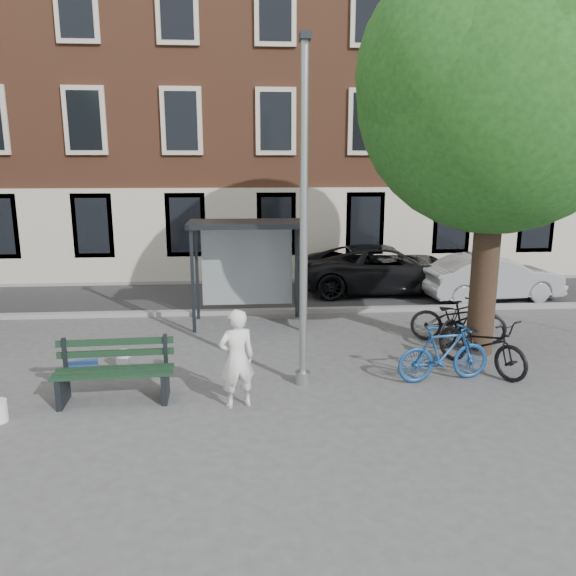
# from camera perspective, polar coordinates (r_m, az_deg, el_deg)

# --- Properties ---
(ground) EXTENTS (90.00, 90.00, 0.00)m
(ground) POSITION_cam_1_polar(r_m,az_deg,el_deg) (10.64, 1.52, -9.70)
(ground) COLOR #4C4C4F
(ground) RESTS_ON ground
(road) EXTENTS (40.00, 4.00, 0.01)m
(road) POSITION_cam_1_polar(r_m,az_deg,el_deg) (17.29, -0.81, -0.79)
(road) COLOR #28282B
(road) RESTS_ON ground
(curb_near) EXTENTS (40.00, 0.25, 0.12)m
(curb_near) POSITION_cam_1_polar(r_m,az_deg,el_deg) (15.35, -0.36, -2.34)
(curb_near) COLOR gray
(curb_near) RESTS_ON ground
(curb_far) EXTENTS (40.00, 0.25, 0.12)m
(curb_far) POSITION_cam_1_polar(r_m,az_deg,el_deg) (19.23, -1.18, 0.77)
(curb_far) COLOR gray
(curb_far) RESTS_ON ground
(building_row) EXTENTS (30.00, 8.00, 14.00)m
(building_row) POSITION_cam_1_polar(r_m,az_deg,el_deg) (22.99, -1.84, 20.13)
(building_row) COLOR brown
(building_row) RESTS_ON ground
(lamppost) EXTENTS (0.28, 0.35, 6.11)m
(lamppost) POSITION_cam_1_polar(r_m,az_deg,el_deg) (9.92, 1.61, 5.33)
(lamppost) COLOR #9EA0A3
(lamppost) RESTS_ON ground
(tree_right) EXTENTS (5.76, 5.60, 8.20)m
(tree_right) POSITION_cam_1_polar(r_m,az_deg,el_deg) (12.34, 21.00, 19.19)
(tree_right) COLOR black
(tree_right) RESTS_ON ground
(bus_shelter) EXTENTS (2.85, 1.45, 2.62)m
(bus_shelter) POSITION_cam_1_polar(r_m,az_deg,el_deg) (14.06, -2.60, 3.98)
(bus_shelter) COLOR #1E2328
(bus_shelter) RESTS_ON ground
(painter) EXTENTS (0.71, 0.58, 1.70)m
(painter) POSITION_cam_1_polar(r_m,az_deg,el_deg) (9.47, -5.21, -7.14)
(painter) COLOR white
(painter) RESTS_ON ground
(bench) EXTENTS (2.03, 0.76, 1.03)m
(bench) POSITION_cam_1_polar(r_m,az_deg,el_deg) (10.25, -17.21, -8.36)
(bench) COLOR #1E2328
(bench) RESTS_ON ground
(bike_a) EXTENTS (2.24, 1.35, 1.11)m
(bike_a) POSITION_cam_1_polar(r_m,az_deg,el_deg) (13.37, 16.91, -3.01)
(bike_a) COLOR black
(bike_a) RESTS_ON ground
(bike_b) EXTENTS (1.88, 0.76, 1.10)m
(bike_b) POSITION_cam_1_polar(r_m,az_deg,el_deg) (10.98, 15.55, -6.40)
(bike_b) COLOR navy
(bike_b) RESTS_ON ground
(bike_c) EXTENTS (1.67, 2.20, 1.11)m
(bike_c) POSITION_cam_1_polar(r_m,az_deg,el_deg) (11.75, 19.05, -5.34)
(bike_c) COLOR black
(bike_c) RESTS_ON ground
(bike_d) EXTENTS (1.74, 1.39, 1.05)m
(bike_d) POSITION_cam_1_polar(r_m,az_deg,el_deg) (13.29, 17.42, -3.26)
(bike_d) COLOR black
(bike_d) RESTS_ON ground
(car_dark) EXTENTS (5.38, 2.53, 1.49)m
(car_dark) POSITION_cam_1_polar(r_m,az_deg,el_deg) (17.97, 9.85, 1.95)
(car_dark) COLOR black
(car_dark) RESTS_ON ground
(car_silver) EXTENTS (4.26, 1.89, 1.36)m
(car_silver) POSITION_cam_1_polar(r_m,az_deg,el_deg) (17.75, 19.98, 1.01)
(car_silver) COLOR #9EA0A5
(car_silver) RESTS_ON ground
(blue_crate) EXTENTS (0.63, 0.52, 0.20)m
(blue_crate) POSITION_cam_1_polar(r_m,az_deg,el_deg) (11.84, -20.08, -7.61)
(blue_crate) COLOR navy
(blue_crate) RESTS_ON ground
(bucket_b) EXTENTS (0.30, 0.30, 0.36)m
(bucket_b) POSITION_cam_1_polar(r_m,az_deg,el_deg) (11.82, -16.40, -6.97)
(bucket_b) COLOR silver
(bucket_b) RESTS_ON ground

